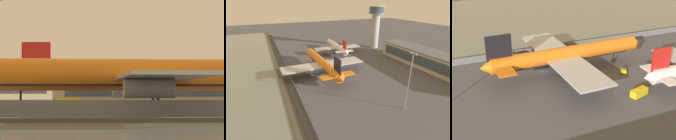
# 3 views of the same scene
# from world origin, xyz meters

# --- Properties ---
(ground_plane) EXTENTS (500.00, 500.00, 0.00)m
(ground_plane) POSITION_xyz_m (0.00, 0.00, 0.00)
(ground_plane) COLOR #4C4C51
(shoreline_seawall) EXTENTS (320.00, 3.00, 0.50)m
(shoreline_seawall) POSITION_xyz_m (0.00, -20.50, 0.25)
(shoreline_seawall) COLOR #474238
(shoreline_seawall) RESTS_ON ground
(perimeter_fence) EXTENTS (280.00, 0.10, 2.31)m
(perimeter_fence) POSITION_xyz_m (0.00, -16.00, 1.16)
(perimeter_fence) COLOR slate
(perimeter_fence) RESTS_ON ground
(cargo_jet_orange) EXTENTS (54.89, 47.20, 15.18)m
(cargo_jet_orange) POSITION_xyz_m (-6.35, 3.01, 5.79)
(cargo_jet_orange) COLOR orange
(cargo_jet_orange) RESTS_ON ground
(baggage_tug) EXTENTS (2.99, 3.57, 1.80)m
(baggage_tug) POSITION_xyz_m (-22.91, 10.97, 0.81)
(baggage_tug) COLOR yellow
(baggage_tug) RESTS_ON ground
(ops_van) EXTENTS (5.57, 3.42, 2.48)m
(ops_van) POSITION_xyz_m (-18.35, 25.62, 1.28)
(ops_van) COLOR yellow
(ops_van) RESTS_ON ground
(terminal_building) EXTENTS (80.00, 15.89, 10.43)m
(terminal_building) POSITION_xyz_m (16.66, 66.53, 5.23)
(terminal_building) COLOR #BCB299
(terminal_building) RESTS_ON ground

